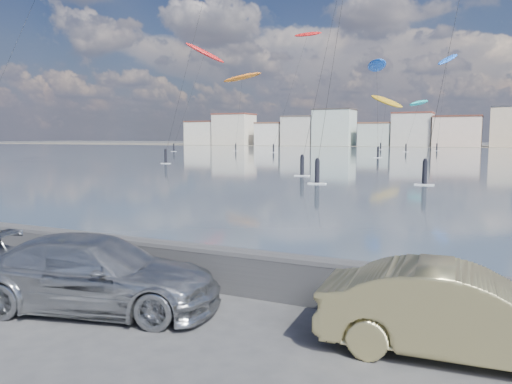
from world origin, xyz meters
TOP-DOWN VIEW (x-y plane):
  - ground at (0.00, 0.00)m, footprint 700.00×700.00m
  - bay_water at (0.00, 91.50)m, footprint 500.00×177.00m
  - far_shore_strip at (0.00, 200.00)m, footprint 500.00×60.00m
  - seawall at (0.00, 2.70)m, footprint 400.00×0.36m
  - far_buildings at (1.31, 186.00)m, footprint 240.79×13.26m
  - car_silver at (-1.03, 0.55)m, footprint 5.59×3.40m
  - car_champagne at (5.90, 1.37)m, footprint 4.60×1.91m
  - kitesurfer_1 at (-56.07, 114.89)m, footprint 10.89×13.18m
  - kitesurfer_3 at (-61.05, 103.83)m, footprint 9.51×14.45m
  - kitesurfer_5 at (-12.05, 129.60)m, footprint 5.59×20.55m
  - kitesurfer_8 at (-13.53, 84.80)m, footprint 6.61×12.34m
  - kitesurfer_10 at (-6.58, 142.68)m, footprint 6.22×19.52m
  - kitesurfer_11 at (-36.82, 112.46)m, footprint 7.79×17.40m
  - kitesurfer_12 at (-23.48, 145.74)m, footprint 11.16×14.31m

SIDE VIEW (x-z plane):
  - ground at x=0.00m, z-range 0.00..0.00m
  - bay_water at x=0.00m, z-range 0.01..0.01m
  - far_shore_strip at x=0.00m, z-range 0.01..0.01m
  - seawall at x=0.00m, z-range 0.04..1.12m
  - car_champagne at x=5.90m, z-range 0.00..1.48m
  - car_silver at x=-1.03m, z-range 0.00..1.51m
  - far_buildings at x=1.31m, z-range -1.27..13.33m
  - kitesurfer_5 at x=-12.05m, z-range 5.31..19.15m
  - kitesurfer_12 at x=-23.48m, z-range 5.46..22.58m
  - kitesurfer_8 at x=-13.53m, z-range 7.50..24.86m
  - kitesurfer_1 at x=-56.07m, z-range 8.72..30.05m
  - kitesurfer_10 at x=-6.58m, z-range 10.90..38.09m
  - kitesurfer_3 at x=-61.05m, z-range 10.58..38.42m
  - kitesurfer_11 at x=-36.82m, z-range 13.29..42.97m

